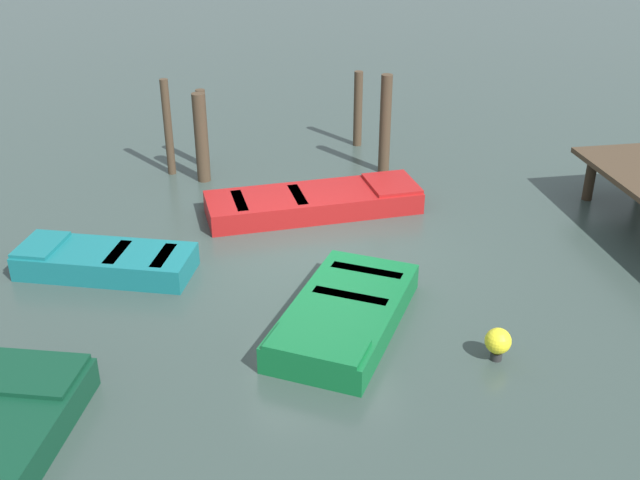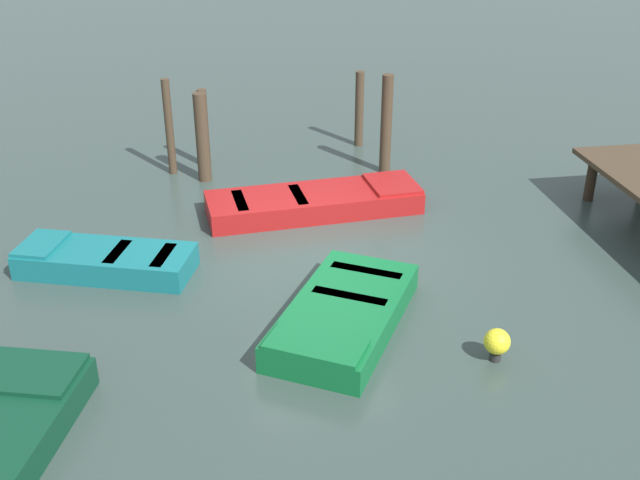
{
  "view_description": "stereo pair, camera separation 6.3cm",
  "coord_description": "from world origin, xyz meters",
  "px_view_note": "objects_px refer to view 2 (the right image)",
  "views": [
    {
      "loc": [
        11.27,
        -1.56,
        6.14
      ],
      "look_at": [
        0.0,
        0.0,
        0.35
      ],
      "focal_mm": 42.57,
      "sensor_mm": 36.0,
      "label": 1
    },
    {
      "loc": [
        11.28,
        -1.5,
        6.14
      ],
      "look_at": [
        0.0,
        0.0,
        0.35
      ],
      "focal_mm": 42.57,
      "sensor_mm": 36.0,
      "label": 2
    }
  ],
  "objects_px": {
    "mooring_piling_near_right": "(204,129)",
    "mooring_piling_mid_left": "(169,127)",
    "marker_buoy": "(497,342)",
    "mooring_piling_far_left": "(359,109)",
    "mooring_piling_center": "(202,138)",
    "rowboat_teal": "(105,260)",
    "rowboat_red": "(316,201)",
    "rowboat_green": "(344,315)",
    "mooring_piling_far_right": "(386,125)"
  },
  "relations": [
    {
      "from": "mooring_piling_near_right",
      "to": "mooring_piling_far_right",
      "type": "bearing_deg",
      "value": 77.4
    },
    {
      "from": "mooring_piling_near_right",
      "to": "mooring_piling_center",
      "type": "xyz_separation_m",
      "value": [
        0.83,
        -0.03,
        0.08
      ]
    },
    {
      "from": "mooring_piling_near_right",
      "to": "marker_buoy",
      "type": "xyz_separation_m",
      "value": [
        7.82,
        3.9,
        -0.57
      ]
    },
    {
      "from": "rowboat_green",
      "to": "mooring_piling_far_left",
      "type": "relative_size",
      "value": 1.87
    },
    {
      "from": "rowboat_teal",
      "to": "mooring_piling_center",
      "type": "xyz_separation_m",
      "value": [
        -3.78,
        1.61,
        0.72
      ]
    },
    {
      "from": "mooring_piling_near_right",
      "to": "marker_buoy",
      "type": "bearing_deg",
      "value": 26.53
    },
    {
      "from": "rowboat_red",
      "to": "mooring_piling_center",
      "type": "bearing_deg",
      "value": 131.69
    },
    {
      "from": "mooring_piling_far_right",
      "to": "marker_buoy",
      "type": "height_order",
      "value": "mooring_piling_far_right"
    },
    {
      "from": "rowboat_teal",
      "to": "mooring_piling_near_right",
      "type": "height_order",
      "value": "mooring_piling_near_right"
    },
    {
      "from": "mooring_piling_mid_left",
      "to": "mooring_piling_far_right",
      "type": "distance_m",
      "value": 4.57
    },
    {
      "from": "rowboat_green",
      "to": "mooring_piling_mid_left",
      "type": "xyz_separation_m",
      "value": [
        -6.42,
        -2.7,
        0.81
      ]
    },
    {
      "from": "rowboat_green",
      "to": "rowboat_teal",
      "type": "bearing_deg",
      "value": -92.42
    },
    {
      "from": "mooring_piling_far_right",
      "to": "mooring_piling_near_right",
      "type": "distance_m",
      "value": 3.93
    },
    {
      "from": "rowboat_green",
      "to": "rowboat_red",
      "type": "height_order",
      "value": "same"
    },
    {
      "from": "mooring_piling_near_right",
      "to": "marker_buoy",
      "type": "distance_m",
      "value": 8.75
    },
    {
      "from": "rowboat_red",
      "to": "mooring_piling_center",
      "type": "relative_size",
      "value": 2.22
    },
    {
      "from": "rowboat_teal",
      "to": "mooring_piling_near_right",
      "type": "relative_size",
      "value": 1.75
    },
    {
      "from": "rowboat_red",
      "to": "mooring_piling_near_right",
      "type": "distance_m",
      "value": 3.49
    },
    {
      "from": "rowboat_red",
      "to": "rowboat_green",
      "type": "bearing_deg",
      "value": -98.05
    },
    {
      "from": "rowboat_teal",
      "to": "mooring_piling_far_right",
      "type": "height_order",
      "value": "mooring_piling_far_right"
    },
    {
      "from": "rowboat_teal",
      "to": "mooring_piling_center",
      "type": "distance_m",
      "value": 4.17
    },
    {
      "from": "mooring_piling_far_left",
      "to": "rowboat_green",
      "type": "bearing_deg",
      "value": -11.75
    },
    {
      "from": "rowboat_red",
      "to": "mooring_piling_mid_left",
      "type": "bearing_deg",
      "value": 133.1
    },
    {
      "from": "rowboat_red",
      "to": "mooring_piling_near_right",
      "type": "height_order",
      "value": "mooring_piling_near_right"
    },
    {
      "from": "mooring_piling_center",
      "to": "rowboat_teal",
      "type": "bearing_deg",
      "value": -23.1
    },
    {
      "from": "rowboat_green",
      "to": "mooring_piling_mid_left",
      "type": "relative_size",
      "value": 1.59
    },
    {
      "from": "mooring_piling_far_left",
      "to": "mooring_piling_center",
      "type": "bearing_deg",
      "value": -64.58
    },
    {
      "from": "mooring_piling_far_left",
      "to": "marker_buoy",
      "type": "xyz_separation_m",
      "value": [
        8.69,
        0.33,
        -0.59
      ]
    },
    {
      "from": "rowboat_green",
      "to": "rowboat_red",
      "type": "relative_size",
      "value": 0.79
    },
    {
      "from": "mooring_piling_near_right",
      "to": "mooring_piling_far_left",
      "type": "distance_m",
      "value": 3.68
    },
    {
      "from": "rowboat_red",
      "to": "mooring_piling_far_right",
      "type": "height_order",
      "value": "mooring_piling_far_right"
    },
    {
      "from": "mooring_piling_center",
      "to": "marker_buoy",
      "type": "xyz_separation_m",
      "value": [
        6.98,
        3.93,
        -0.65
      ]
    },
    {
      "from": "mooring_piling_near_right",
      "to": "mooring_piling_center",
      "type": "distance_m",
      "value": 0.84
    },
    {
      "from": "mooring_piling_near_right",
      "to": "mooring_piling_center",
      "type": "bearing_deg",
      "value": -1.83
    },
    {
      "from": "rowboat_red",
      "to": "mooring_piling_center",
      "type": "distance_m",
      "value": 2.92
    },
    {
      "from": "mooring_piling_near_right",
      "to": "rowboat_red",
      "type": "bearing_deg",
      "value": 37.51
    },
    {
      "from": "rowboat_green",
      "to": "mooring_piling_far_right",
      "type": "distance_m",
      "value": 6.24
    },
    {
      "from": "mooring_piling_far_left",
      "to": "mooring_piling_far_right",
      "type": "bearing_deg",
      "value": 8.55
    },
    {
      "from": "rowboat_green",
      "to": "mooring_piling_near_right",
      "type": "xyz_separation_m",
      "value": [
        -6.76,
        -1.98,
        0.64
      ]
    },
    {
      "from": "rowboat_teal",
      "to": "rowboat_green",
      "type": "distance_m",
      "value": 4.21
    },
    {
      "from": "rowboat_teal",
      "to": "rowboat_red",
      "type": "xyz_separation_m",
      "value": [
        -1.89,
        3.73,
        -0.0
      ]
    },
    {
      "from": "mooring_piling_far_right",
      "to": "mooring_piling_near_right",
      "type": "height_order",
      "value": "mooring_piling_far_right"
    },
    {
      "from": "mooring_piling_near_right",
      "to": "mooring_piling_mid_left",
      "type": "bearing_deg",
      "value": -64.5
    },
    {
      "from": "rowboat_teal",
      "to": "rowboat_red",
      "type": "bearing_deg",
      "value": -136.61
    },
    {
      "from": "rowboat_teal",
      "to": "rowboat_green",
      "type": "relative_size",
      "value": 0.92
    },
    {
      "from": "mooring_piling_mid_left",
      "to": "mooring_piling_far_left",
      "type": "bearing_deg",
      "value": 105.87
    },
    {
      "from": "rowboat_red",
      "to": "rowboat_teal",
      "type": "bearing_deg",
      "value": -159.68
    },
    {
      "from": "rowboat_teal",
      "to": "mooring_piling_far_left",
      "type": "xyz_separation_m",
      "value": [
        -5.48,
        5.21,
        0.66
      ]
    },
    {
      "from": "mooring_piling_mid_left",
      "to": "mooring_piling_far_left",
      "type": "height_order",
      "value": "mooring_piling_mid_left"
    },
    {
      "from": "mooring_piling_mid_left",
      "to": "mooring_piling_center",
      "type": "relative_size",
      "value": 1.1
    }
  ]
}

